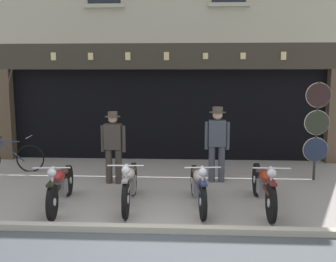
{
  "coord_description": "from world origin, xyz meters",
  "views": [
    {
      "loc": [
        0.62,
        -5.58,
        2.44
      ],
      "look_at": [
        0.17,
        2.82,
        1.2
      ],
      "focal_mm": 40.73,
      "sensor_mm": 36.0,
      "label": 1
    }
  ],
  "objects_px": {
    "leaning_bicycle": "(8,157)",
    "motorcycle_left": "(61,185)",
    "shopkeeper_center": "(217,140)",
    "motorcycle_center_left": "(130,183)",
    "motorcycle_center_right": "(264,185)",
    "salesman_left": "(113,144)",
    "tyre_sign_pole": "(317,124)",
    "advert_board_near": "(100,94)",
    "motorcycle_center": "(198,185)"
  },
  "relations": [
    {
      "from": "motorcycle_center_left",
      "to": "salesman_left",
      "type": "relative_size",
      "value": 1.21
    },
    {
      "from": "salesman_left",
      "to": "leaning_bicycle",
      "type": "xyz_separation_m",
      "value": [
        -2.88,
        0.88,
        -0.53
      ]
    },
    {
      "from": "motorcycle_left",
      "to": "shopkeeper_center",
      "type": "height_order",
      "value": "shopkeeper_center"
    },
    {
      "from": "motorcycle_left",
      "to": "shopkeeper_center",
      "type": "bearing_deg",
      "value": -154.63
    },
    {
      "from": "motorcycle_center_left",
      "to": "leaning_bicycle",
      "type": "distance_m",
      "value": 4.19
    },
    {
      "from": "shopkeeper_center",
      "to": "advert_board_near",
      "type": "height_order",
      "value": "advert_board_near"
    },
    {
      "from": "salesman_left",
      "to": "advert_board_near",
      "type": "height_order",
      "value": "advert_board_near"
    },
    {
      "from": "motorcycle_center_left",
      "to": "motorcycle_center",
      "type": "relative_size",
      "value": 1.02
    },
    {
      "from": "motorcycle_center_left",
      "to": "leaning_bicycle",
      "type": "bearing_deg",
      "value": -36.6
    },
    {
      "from": "advert_board_near",
      "to": "leaning_bicycle",
      "type": "distance_m",
      "value": 3.06
    },
    {
      "from": "shopkeeper_center",
      "to": "tyre_sign_pole",
      "type": "xyz_separation_m",
      "value": [
        2.29,
        0.27,
        0.36
      ]
    },
    {
      "from": "advert_board_near",
      "to": "leaning_bicycle",
      "type": "bearing_deg",
      "value": -138.24
    },
    {
      "from": "motorcycle_center",
      "to": "shopkeeper_center",
      "type": "xyz_separation_m",
      "value": [
        0.46,
        1.72,
        0.55
      ]
    },
    {
      "from": "motorcycle_center_right",
      "to": "tyre_sign_pole",
      "type": "bearing_deg",
      "value": -127.62
    },
    {
      "from": "leaning_bicycle",
      "to": "advert_board_near",
      "type": "bearing_deg",
      "value": 125.55
    },
    {
      "from": "motorcycle_left",
      "to": "motorcycle_center_left",
      "type": "xyz_separation_m",
      "value": [
        1.27,
        0.14,
        0.01
      ]
    },
    {
      "from": "leaning_bicycle",
      "to": "motorcycle_left",
      "type": "bearing_deg",
      "value": 35.25
    },
    {
      "from": "motorcycle_center_left",
      "to": "motorcycle_left",
      "type": "bearing_deg",
      "value": 3.62
    },
    {
      "from": "motorcycle_center",
      "to": "advert_board_near",
      "type": "distance_m",
      "value": 5.18
    },
    {
      "from": "motorcycle_left",
      "to": "advert_board_near",
      "type": "relative_size",
      "value": 1.87
    },
    {
      "from": "shopkeeper_center",
      "to": "salesman_left",
      "type": "bearing_deg",
      "value": 7.3
    },
    {
      "from": "motorcycle_center",
      "to": "motorcycle_center_right",
      "type": "distance_m",
      "value": 1.2
    },
    {
      "from": "motorcycle_center_left",
      "to": "shopkeeper_center",
      "type": "xyz_separation_m",
      "value": [
        1.74,
        1.71,
        0.54
      ]
    },
    {
      "from": "motorcycle_center_right",
      "to": "leaning_bicycle",
      "type": "relative_size",
      "value": 1.18
    },
    {
      "from": "salesman_left",
      "to": "advert_board_near",
      "type": "distance_m",
      "value": 2.96
    },
    {
      "from": "shopkeeper_center",
      "to": "tyre_sign_pole",
      "type": "height_order",
      "value": "tyre_sign_pole"
    },
    {
      "from": "motorcycle_center_right",
      "to": "leaning_bicycle",
      "type": "height_order",
      "value": "motorcycle_center_right"
    },
    {
      "from": "motorcycle_left",
      "to": "leaning_bicycle",
      "type": "distance_m",
      "value": 3.32
    },
    {
      "from": "motorcycle_center_left",
      "to": "shopkeeper_center",
      "type": "bearing_deg",
      "value": -137.94
    },
    {
      "from": "motorcycle_left",
      "to": "motorcycle_center_right",
      "type": "bearing_deg",
      "value": 175.91
    },
    {
      "from": "motorcycle_center_left",
      "to": "tyre_sign_pole",
      "type": "xyz_separation_m",
      "value": [
        4.04,
        1.98,
        0.9
      ]
    },
    {
      "from": "shopkeeper_center",
      "to": "tyre_sign_pole",
      "type": "distance_m",
      "value": 2.34
    },
    {
      "from": "shopkeeper_center",
      "to": "tyre_sign_pole",
      "type": "relative_size",
      "value": 0.76
    },
    {
      "from": "salesman_left",
      "to": "motorcycle_center_right",
      "type": "bearing_deg",
      "value": 157.13
    },
    {
      "from": "tyre_sign_pole",
      "to": "advert_board_near",
      "type": "distance_m",
      "value": 5.95
    },
    {
      "from": "salesman_left",
      "to": "tyre_sign_pole",
      "type": "xyz_separation_m",
      "value": [
        4.63,
        0.51,
        0.43
      ]
    },
    {
      "from": "tyre_sign_pole",
      "to": "motorcycle_center",
      "type": "bearing_deg",
      "value": -144.22
    },
    {
      "from": "motorcycle_center",
      "to": "shopkeeper_center",
      "type": "height_order",
      "value": "shopkeeper_center"
    },
    {
      "from": "salesman_left",
      "to": "shopkeeper_center",
      "type": "bearing_deg",
      "value": -171.31
    },
    {
      "from": "shopkeeper_center",
      "to": "motorcycle_center_right",
      "type": "bearing_deg",
      "value": 114.56
    },
    {
      "from": "motorcycle_center_left",
      "to": "tyre_sign_pole",
      "type": "distance_m",
      "value": 4.59
    },
    {
      "from": "motorcycle_center_right",
      "to": "advert_board_near",
      "type": "xyz_separation_m",
      "value": [
        -3.96,
        4.13,
        1.45
      ]
    },
    {
      "from": "leaning_bicycle",
      "to": "salesman_left",
      "type": "bearing_deg",
      "value": 66.85
    },
    {
      "from": "motorcycle_center",
      "to": "motorcycle_center_right",
      "type": "bearing_deg",
      "value": 174.56
    },
    {
      "from": "motorcycle_center_left",
      "to": "leaning_bicycle",
      "type": "height_order",
      "value": "leaning_bicycle"
    },
    {
      "from": "salesman_left",
      "to": "motorcycle_center_left",
      "type": "bearing_deg",
      "value": 114.69
    },
    {
      "from": "motorcycle_center_right",
      "to": "tyre_sign_pole",
      "type": "height_order",
      "value": "tyre_sign_pole"
    },
    {
      "from": "motorcycle_center_right",
      "to": "salesman_left",
      "type": "distance_m",
      "value": 3.44
    },
    {
      "from": "advert_board_near",
      "to": "leaning_bicycle",
      "type": "relative_size",
      "value": 0.59
    },
    {
      "from": "motorcycle_center",
      "to": "advert_board_near",
      "type": "bearing_deg",
      "value": -61.77
    }
  ]
}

